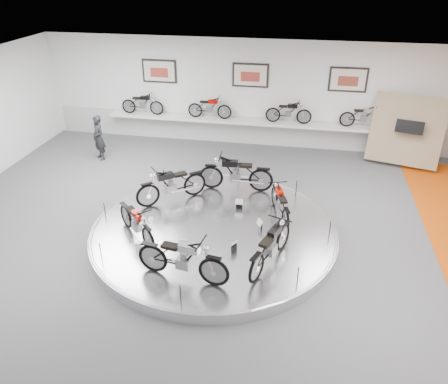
% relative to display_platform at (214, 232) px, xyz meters
% --- Properties ---
extents(floor, '(16.00, 16.00, 0.00)m').
position_rel_display_platform_xyz_m(floor, '(0.00, -0.30, -0.15)').
color(floor, '#4C4C4F').
rests_on(floor, ground).
extents(ceiling, '(16.00, 16.00, 0.00)m').
position_rel_display_platform_xyz_m(ceiling, '(0.00, -0.30, 3.85)').
color(ceiling, white).
rests_on(ceiling, wall_back).
extents(wall_back, '(16.00, 0.00, 16.00)m').
position_rel_display_platform_xyz_m(wall_back, '(0.00, 6.70, 1.85)').
color(wall_back, white).
rests_on(wall_back, floor).
extents(dado_band, '(15.68, 0.04, 1.10)m').
position_rel_display_platform_xyz_m(dado_band, '(0.00, 6.68, 0.40)').
color(dado_band, '#BCBCBA').
rests_on(dado_band, floor).
extents(display_platform, '(6.40, 6.40, 0.30)m').
position_rel_display_platform_xyz_m(display_platform, '(0.00, 0.00, 0.00)').
color(display_platform, silver).
rests_on(display_platform, floor).
extents(platform_rim, '(6.40, 6.40, 0.10)m').
position_rel_display_platform_xyz_m(platform_rim, '(0.00, 0.00, 0.12)').
color(platform_rim, '#B2B2BA').
rests_on(platform_rim, display_platform).
extents(shelf, '(11.00, 0.55, 0.10)m').
position_rel_display_platform_xyz_m(shelf, '(0.00, 6.40, 0.85)').
color(shelf, silver).
rests_on(shelf, wall_back).
extents(poster_left, '(1.35, 0.06, 0.88)m').
position_rel_display_platform_xyz_m(poster_left, '(-3.50, 6.66, 2.55)').
color(poster_left, beige).
rests_on(poster_left, wall_back).
extents(poster_center, '(1.35, 0.06, 0.88)m').
position_rel_display_platform_xyz_m(poster_center, '(0.00, 6.66, 2.55)').
color(poster_center, beige).
rests_on(poster_center, wall_back).
extents(poster_right, '(1.35, 0.06, 0.88)m').
position_rel_display_platform_xyz_m(poster_right, '(3.50, 6.66, 2.55)').
color(poster_right, beige).
rests_on(poster_right, wall_back).
extents(display_panel, '(2.56, 1.52, 2.30)m').
position_rel_display_platform_xyz_m(display_panel, '(5.60, 5.80, 1.10)').
color(display_panel, '#8F795C').
rests_on(display_panel, floor).
extents(shelf_bike_a, '(1.22, 0.43, 0.73)m').
position_rel_display_platform_xyz_m(shelf_bike_a, '(-4.20, 6.40, 1.27)').
color(shelf_bike_a, black).
rests_on(shelf_bike_a, shelf).
extents(shelf_bike_b, '(1.22, 0.43, 0.73)m').
position_rel_display_platform_xyz_m(shelf_bike_b, '(-1.50, 6.40, 1.27)').
color(shelf_bike_b, '#980400').
rests_on(shelf_bike_b, shelf).
extents(shelf_bike_c, '(1.22, 0.43, 0.73)m').
position_rel_display_platform_xyz_m(shelf_bike_c, '(1.50, 6.40, 1.27)').
color(shelf_bike_c, black).
rests_on(shelf_bike_c, shelf).
extents(shelf_bike_d, '(1.22, 0.43, 0.73)m').
position_rel_display_platform_xyz_m(shelf_bike_d, '(4.20, 6.40, 1.27)').
color(shelf_bike_d, '#B6B7BB').
rests_on(shelf_bike_d, shelf).
extents(bike_a, '(0.99, 1.62, 0.90)m').
position_rel_display_platform_xyz_m(bike_a, '(1.65, 0.83, 0.60)').
color(bike_a, '#B50F00').
rests_on(bike_a, display_platform).
extents(bike_b, '(1.92, 0.75, 1.11)m').
position_rel_display_platform_xyz_m(bike_b, '(0.22, 2.18, 0.71)').
color(bike_b, black).
rests_on(bike_b, display_platform).
extents(bike_c, '(1.81, 1.65, 1.07)m').
position_rel_display_platform_xyz_m(bike_c, '(-1.47, 1.16, 0.68)').
color(bike_c, black).
rests_on(bike_c, display_platform).
extents(bike_d, '(1.55, 1.53, 0.95)m').
position_rel_display_platform_xyz_m(bike_d, '(-1.78, -0.84, 0.62)').
color(bike_d, '#980400').
rests_on(bike_d, display_platform).
extents(bike_e, '(1.90, 0.91, 1.07)m').
position_rel_display_platform_xyz_m(bike_e, '(-0.24, -2.13, 0.68)').
color(bike_e, '#B6B7BB').
rests_on(bike_e, display_platform).
extents(bike_f, '(1.18, 1.85, 1.02)m').
position_rel_display_platform_xyz_m(bike_f, '(1.59, -1.28, 0.66)').
color(bike_f, black).
rests_on(bike_f, display_platform).
extents(visitor, '(0.71, 0.68, 1.64)m').
position_rel_display_platform_xyz_m(visitor, '(-5.11, 4.20, 0.67)').
color(visitor, black).
rests_on(visitor, floor).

